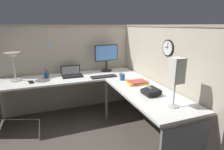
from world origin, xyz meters
The scene contains 17 objects.
ground_plane centered at (0.00, 0.00, 0.00)m, with size 6.80×6.80×0.00m, color #4C443D.
cubicle_wall_back centered at (-0.36, 0.87, 0.79)m, with size 2.57×0.12×1.58m.
cubicle_wall_right centered at (0.87, -0.27, 0.79)m, with size 0.12×2.37×1.58m.
desk centered at (-0.15, -0.05, 0.63)m, with size 2.35×2.15×0.73m.
monitor centered at (0.33, 0.64, 1.02)m, with size 0.46×0.20×0.50m.
laptop centered at (-0.33, 0.59, 0.75)m, with size 0.35×0.39×0.22m.
keyboard centered at (0.15, 0.26, 0.74)m, with size 0.43×0.14×0.02m, color #232326.
computer_mouse centered at (0.47, 0.28, 0.75)m, with size 0.06×0.10×0.03m, color #38383D.
desk_lamp_dome centered at (-1.20, 0.56, 1.09)m, with size 0.24×0.24×0.44m.
pen_cup centered at (-0.75, 0.56, 0.78)m, with size 0.08×0.08×0.18m.
cell_phone centered at (-0.98, 0.37, 0.73)m, with size 0.07×0.14×0.01m, color black.
office_phone centered at (0.46, -0.71, 0.77)m, with size 0.19×0.21×0.11m.
book_stack centered at (0.51, -0.25, 0.75)m, with size 0.30×0.24×0.04m.
desk_lamp_paper centered at (0.49, -1.08, 1.11)m, with size 0.13×0.13×0.53m.
coffee_mug centered at (0.38, 0.00, 0.78)m, with size 0.08×0.08×0.10m, color #2D4C8C.
wall_clock centered at (0.82, -0.51, 1.28)m, with size 0.04×0.22×0.22m.
pinned_note_leftmost centered at (-0.66, 0.82, 1.26)m, with size 0.06×0.00×0.07m, color #99B7E5.
Camera 1 is at (-0.75, -2.52, 1.57)m, focal length 29.09 mm.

